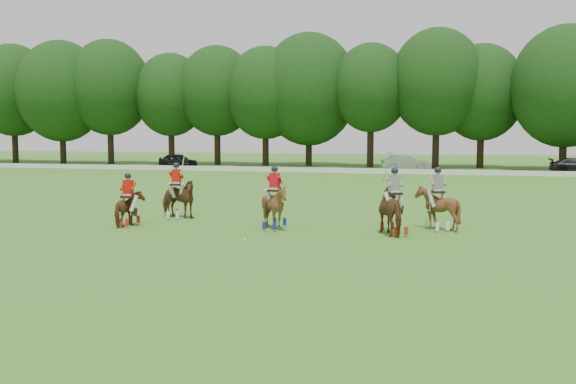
% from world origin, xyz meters
% --- Properties ---
extents(ground, '(180.00, 180.00, 0.00)m').
position_xyz_m(ground, '(0.00, 0.00, 0.00)').
color(ground, '#377020').
rests_on(ground, ground).
extents(tree_line, '(117.98, 14.32, 14.75)m').
position_xyz_m(tree_line, '(0.26, 48.05, 8.23)').
color(tree_line, black).
rests_on(tree_line, ground).
extents(boundary_rail, '(120.00, 0.10, 0.44)m').
position_xyz_m(boundary_rail, '(0.00, 38.00, 0.22)').
color(boundary_rail, white).
rests_on(boundary_rail, ground).
extents(car_left, '(4.66, 3.01, 1.48)m').
position_xyz_m(car_left, '(-19.38, 42.50, 0.74)').
color(car_left, black).
rests_on(car_left, ground).
extents(car_mid, '(4.84, 2.89, 1.51)m').
position_xyz_m(car_mid, '(4.06, 42.50, 0.75)').
color(car_mid, '#939398').
rests_on(car_mid, ground).
extents(polo_red_a, '(1.00, 1.63, 2.09)m').
position_xyz_m(polo_red_a, '(-3.57, 3.22, 0.74)').
color(polo_red_a, '#543016').
rests_on(polo_red_a, ground).
extents(polo_red_b, '(1.84, 1.64, 2.91)m').
position_xyz_m(polo_red_b, '(-2.76, 5.90, 0.86)').
color(polo_red_b, '#543016').
rests_on(polo_red_b, ground).
extents(polo_red_c, '(1.43, 1.60, 2.40)m').
position_xyz_m(polo_red_c, '(2.15, 3.91, 0.88)').
color(polo_red_c, '#543016').
rests_on(polo_red_c, ground).
extents(polo_stripe_a, '(1.77, 2.22, 2.95)m').
position_xyz_m(polo_stripe_a, '(6.62, 3.81, 0.88)').
color(polo_stripe_a, '#543016').
rests_on(polo_stripe_a, ground).
extents(polo_stripe_b, '(1.79, 1.89, 2.36)m').
position_xyz_m(polo_stripe_b, '(8.08, 5.32, 0.85)').
color(polo_stripe_b, '#543016').
rests_on(polo_stripe_b, ground).
extents(polo_ball, '(0.09, 0.09, 0.09)m').
position_xyz_m(polo_ball, '(1.93, 1.05, 0.04)').
color(polo_ball, white).
rests_on(polo_ball, ground).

